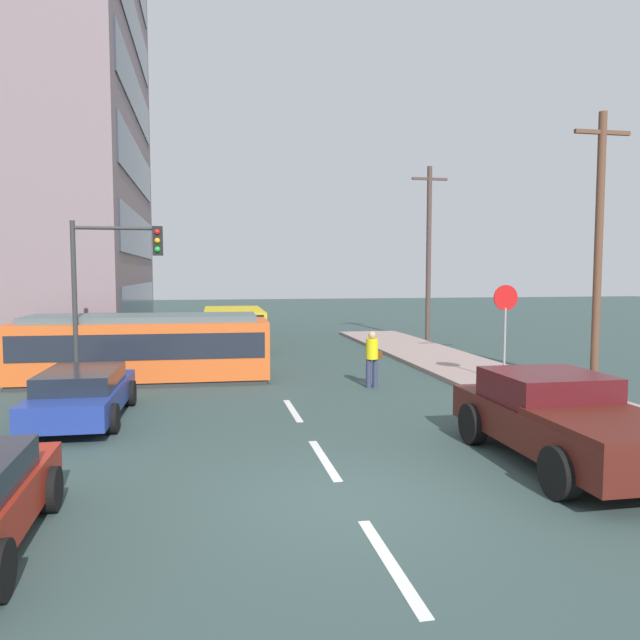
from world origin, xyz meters
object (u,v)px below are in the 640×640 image
(traffic_light_mast, at_px, (111,272))
(utility_pole_near, at_px, (599,244))
(stop_sign, at_px, (505,313))
(streetcar_tram, at_px, (144,347))
(pickup_truck_parked, at_px, (562,419))
(parked_sedan_mid, at_px, (83,393))
(city_bus, at_px, (234,326))
(utility_pole_mid, at_px, (429,251))
(pedestrian_crossing, at_px, (372,356))

(traffic_light_mast, bearing_deg, utility_pole_near, -7.22)
(utility_pole_near, bearing_deg, stop_sign, 174.00)
(streetcar_tram, relative_size, pickup_truck_parked, 1.54)
(pickup_truck_parked, height_order, traffic_light_mast, traffic_light_mast)
(pickup_truck_parked, height_order, parked_sedan_mid, pickup_truck_parked)
(city_bus, height_order, stop_sign, stop_sign)
(parked_sedan_mid, height_order, stop_sign, stop_sign)
(parked_sedan_mid, xyz_separation_m, utility_pole_mid, (13.64, 14.00, 3.84))
(city_bus, height_order, utility_pole_mid, utility_pole_mid)
(utility_pole_near, bearing_deg, streetcar_tram, 167.48)
(city_bus, xyz_separation_m, stop_sign, (7.60, -10.12, 1.17))
(pedestrian_crossing, bearing_deg, streetcar_tram, 160.99)
(city_bus, bearing_deg, utility_pole_near, -45.03)
(pedestrian_crossing, height_order, pickup_truck_parked, pedestrian_crossing)
(stop_sign, distance_m, utility_pole_mid, 12.17)
(stop_sign, bearing_deg, city_bus, 126.88)
(utility_pole_mid, bearing_deg, stop_sign, -99.87)
(utility_pole_mid, bearing_deg, city_bus, -170.25)
(streetcar_tram, xyz_separation_m, utility_pole_near, (13.51, -3.00, 3.17))
(parked_sedan_mid, xyz_separation_m, stop_sign, (11.60, 2.22, 1.57))
(city_bus, relative_size, stop_sign, 1.91)
(streetcar_tram, distance_m, stop_sign, 11.09)
(city_bus, relative_size, traffic_light_mast, 1.13)
(city_bus, distance_m, utility_pole_mid, 10.37)
(pickup_truck_parked, bearing_deg, parked_sedan_mid, 151.17)
(streetcar_tram, height_order, utility_pole_mid, utility_pole_mid)
(stop_sign, bearing_deg, traffic_light_mast, 172.48)
(pedestrian_crossing, xyz_separation_m, utility_pole_near, (6.81, -0.69, 3.30))
(streetcar_tram, distance_m, parked_sedan_mid, 5.03)
(pedestrian_crossing, xyz_separation_m, utility_pole_mid, (6.04, 11.39, 3.52))
(stop_sign, xyz_separation_m, utility_pole_near, (2.81, -0.30, 2.05))
(parked_sedan_mid, relative_size, utility_pole_near, 0.57)
(pickup_truck_parked, height_order, utility_pole_near, utility_pole_near)
(traffic_light_mast, height_order, utility_pole_mid, utility_pole_mid)
(stop_sign, height_order, utility_pole_near, utility_pole_near)
(city_bus, xyz_separation_m, pickup_truck_parked, (4.95, -17.28, -0.23))
(pedestrian_crossing, bearing_deg, pickup_truck_parked, -79.82)
(pedestrian_crossing, distance_m, parked_sedan_mid, 8.04)
(parked_sedan_mid, bearing_deg, streetcar_tram, 79.70)
(streetcar_tram, relative_size, utility_pole_mid, 0.90)
(parked_sedan_mid, distance_m, utility_pole_near, 14.98)
(city_bus, relative_size, utility_pole_near, 0.68)
(stop_sign, height_order, utility_pole_mid, utility_pole_mid)
(pickup_truck_parked, bearing_deg, pedestrian_crossing, 100.18)
(streetcar_tram, height_order, stop_sign, stop_sign)
(stop_sign, distance_m, traffic_light_mast, 11.62)
(pickup_truck_parked, height_order, stop_sign, stop_sign)
(streetcar_tram, height_order, parked_sedan_mid, streetcar_tram)
(streetcar_tram, xyz_separation_m, traffic_light_mast, (-0.76, -1.19, 2.31))
(city_bus, height_order, pedestrian_crossing, city_bus)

